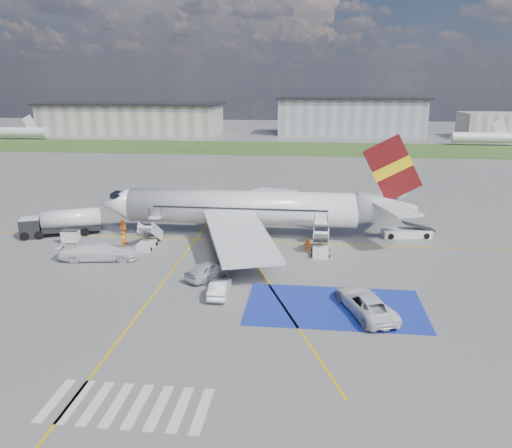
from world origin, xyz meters
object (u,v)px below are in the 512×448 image
Objects in this scene: belt_loader at (407,233)px; van_white_b at (99,249)px; car_silver_a at (209,270)px; van_white_a at (366,300)px; fuel_tanker at (62,225)px; airliner at (255,208)px; gpu_cart at (71,237)px; car_silver_b at (220,288)px.

van_white_b reaches higher than belt_loader.
van_white_a is at bearing -168.60° from car_silver_a.
airliner is at bearing -16.75° from fuel_tanker.
airliner is 20.71m from gpu_cart.
van_white_b is at bearing -38.32° from van_white_a.
gpu_cart is at bearing -71.35° from fuel_tanker.
van_white_a reaches higher than gpu_cart.
car_silver_b is at bearing -35.38° from gpu_cart.
gpu_cart is at bearing -178.44° from belt_loader.
van_white_b is at bearing -29.80° from car_silver_b.
van_white_b is (7.76, -7.60, -0.12)m from fuel_tanker.
gpu_cart is 37.99m from belt_loader.
van_white_a is at bearing -118.89° from van_white_b.
airliner is 7.69× the size of car_silver_a.
fuel_tanker is 3.66m from gpu_cart.
airliner is 21.73m from van_white_a.
car_silver_b is 11.90m from van_white_a.
airliner is 6.32× the size of van_white_b.
car_silver_b is (-18.40, -18.73, 0.25)m from belt_loader.
car_silver_b is (21.37, -14.88, -0.57)m from fuel_tanker.
van_white_a is (-6.64, -20.54, 0.62)m from belt_loader.
van_white_a is (13.43, -5.43, 0.24)m from car_silver_a.
gpu_cart is at bearing -166.59° from airliner.
fuel_tanker is 39.96m from belt_loader.
fuel_tanker reaches higher than car_silver_a.
car_silver_a is at bearing -101.23° from airliner.
car_silver_b is 15.44m from van_white_b.
car_silver_b is (19.02, -12.14, 0.02)m from gpu_cart.
gpu_cart is at bearing 38.87° from van_white_b.
car_silver_a reaches higher than car_silver_b.
gpu_cart is (2.35, -2.74, -0.59)m from fuel_tanker.
airliner is 17.14m from car_silver_b.
belt_loader is at bearing 7.17° from gpu_cart.
car_silver_b is at bearing -142.91° from belt_loader.
van_white_b is (-25.36, 9.08, 0.08)m from van_white_a.
car_silver_b is 0.74× the size of van_white_a.
gpu_cart is 19.32m from car_silver_a.
gpu_cart is at bearing 7.27° from car_silver_a.
car_silver_a is at bearing -66.80° from car_silver_b.
van_white_a is at bearing -27.21° from gpu_cart.
airliner reaches higher than fuel_tanker.
van_white_b is at bearing -146.55° from airliner.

